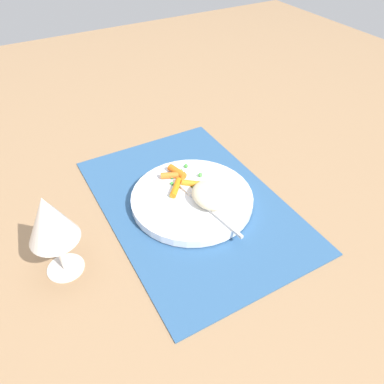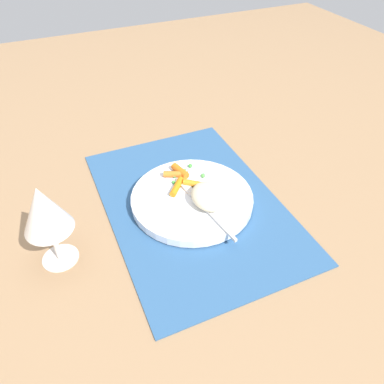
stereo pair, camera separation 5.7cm
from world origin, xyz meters
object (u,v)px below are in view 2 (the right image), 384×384
object	(u,v)px
plate	(192,199)
wine_glass	(44,211)
carrot_portion	(182,178)
fork	(201,204)
rice_mound	(209,196)

from	to	relation	value
plate	wine_glass	size ratio (longest dim) A/B	1.51
carrot_portion	fork	world-z (taller)	carrot_portion
rice_mound	carrot_portion	distance (m)	0.09
rice_mound	carrot_portion	xyz separation A→B (m)	(0.09, 0.02, -0.01)
plate	carrot_portion	size ratio (longest dim) A/B	2.55
plate	wine_glass	xyz separation A→B (m)	(-0.04, 0.28, 0.11)
carrot_portion	fork	bearing A→B (deg)	-176.28
rice_mound	fork	bearing A→B (deg)	91.23
rice_mound	plate	bearing A→B (deg)	33.43
plate	fork	bearing A→B (deg)	-171.63
carrot_portion	plate	bearing A→B (deg)	-179.36
carrot_portion	fork	xyz separation A→B (m)	(-0.09, -0.01, -0.00)
carrot_portion	rice_mound	bearing A→B (deg)	-165.05
plate	carrot_portion	xyz separation A→B (m)	(0.05, 0.00, 0.02)
plate	wine_glass	world-z (taller)	wine_glass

